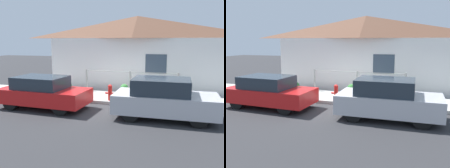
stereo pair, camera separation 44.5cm
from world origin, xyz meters
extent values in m
plane|color=#2D2D30|center=(0.00, 0.00, 0.00)|extent=(60.00, 60.00, 0.00)
cube|color=#B2AFA8|center=(0.00, 1.11, 0.07)|extent=(24.00, 2.23, 0.15)
cube|color=white|center=(0.00, 2.82, 1.48)|extent=(9.76, 0.12, 2.97)
cube|color=#384756|center=(1.22, 2.75, 1.63)|extent=(1.10, 0.04, 1.00)
pyramid|color=brown|center=(0.00, 3.86, 3.58)|extent=(10.16, 2.20, 1.22)
cylinder|color=#999993|center=(-2.40, 2.08, 0.72)|extent=(0.10, 0.10, 1.15)
cylinder|color=#999993|center=(0.00, 2.08, 0.72)|extent=(0.10, 0.10, 1.15)
cylinder|color=#999993|center=(2.40, 2.08, 0.72)|extent=(0.10, 0.10, 1.15)
cylinder|color=#999993|center=(0.00, 2.08, 1.25)|extent=(4.80, 0.03, 0.03)
cube|color=red|center=(-2.96, -1.28, 0.55)|extent=(3.82, 1.83, 0.60)
cube|color=#232D38|center=(-3.11, -1.27, 1.10)|extent=(2.12, 1.57, 0.51)
cylinder|color=black|center=(-1.77, -0.60, 0.33)|extent=(0.67, 0.23, 0.67)
cylinder|color=black|center=(-1.82, -2.05, 0.33)|extent=(0.67, 0.23, 0.67)
cylinder|color=black|center=(-4.09, -0.51, 0.33)|extent=(0.67, 0.23, 0.67)
cylinder|color=black|center=(-4.15, -1.96, 0.33)|extent=(0.67, 0.23, 0.67)
cube|color=#B7B7BC|center=(2.05, -1.28, 0.58)|extent=(3.76, 1.79, 0.69)
cube|color=#232D38|center=(1.90, -1.28, 1.21)|extent=(2.08, 1.55, 0.56)
cylinder|color=black|center=(3.19, -0.52, 0.32)|extent=(0.64, 0.21, 0.64)
cylinder|color=black|center=(3.22, -2.00, 0.32)|extent=(0.64, 0.21, 0.64)
cylinder|color=black|center=(0.88, -0.56, 0.32)|extent=(0.64, 0.21, 0.64)
cylinder|color=black|center=(0.91, -2.04, 0.32)|extent=(0.64, 0.21, 0.64)
cylinder|color=red|center=(-0.53, 0.27, 0.44)|extent=(0.19, 0.19, 0.59)
sphere|color=red|center=(-0.53, 0.27, 0.78)|extent=(0.20, 0.20, 0.20)
cylinder|color=red|center=(-0.67, 0.27, 0.47)|extent=(0.17, 0.09, 0.09)
cylinder|color=red|center=(-0.39, 0.27, 0.47)|extent=(0.17, 0.09, 0.09)
cylinder|color=slate|center=(-0.18, 1.59, 0.25)|extent=(0.30, 0.30, 0.20)
sphere|color=#387F38|center=(-0.18, 1.59, 0.49)|extent=(0.40, 0.40, 0.40)
cylinder|color=#9E5638|center=(-3.18, 1.35, 0.24)|extent=(0.25, 0.25, 0.18)
sphere|color=#235B28|center=(-3.18, 1.35, 0.48)|extent=(0.42, 0.42, 0.42)
cylinder|color=slate|center=(1.86, 1.74, 0.24)|extent=(0.28, 0.28, 0.18)
sphere|color=#2D6B2D|center=(1.86, 1.74, 0.54)|extent=(0.55, 0.55, 0.55)
camera|label=1|loc=(2.70, -10.35, 2.86)|focal=40.00mm
camera|label=2|loc=(3.12, -10.21, 2.86)|focal=40.00mm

